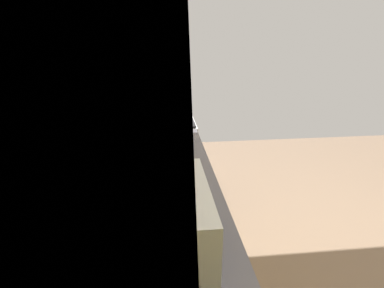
# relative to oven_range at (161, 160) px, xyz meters

# --- Properties ---
(ground_plane) EXTENTS (5.96, 5.96, 0.00)m
(ground_plane) POSITION_rel_oven_range_xyz_m (-1.28, -1.38, -0.46)
(ground_plane) COLOR brown
(wall_back) EXTENTS (3.85, 0.12, 2.82)m
(wall_back) POSITION_rel_oven_range_xyz_m (-1.28, 0.38, 0.95)
(wall_back) COLOR #E2CA7F
(wall_back) RESTS_ON ground_plane
(oven_range) EXTENTS (0.70, 0.65, 1.06)m
(oven_range) POSITION_rel_oven_range_xyz_m (0.00, 0.00, 0.00)
(oven_range) COLOR #B7BABF
(oven_range) RESTS_ON ground_plane
(microwave) EXTENTS (0.54, 0.40, 0.26)m
(microwave) POSITION_rel_oven_range_xyz_m (-1.85, 0.03, 0.56)
(microwave) COLOR #B7BABF
(microwave) RESTS_ON counter_run
(bowl) EXTENTS (0.17, 0.17, 0.07)m
(bowl) POSITION_rel_oven_range_xyz_m (-0.60, -0.05, 0.46)
(bowl) COLOR gold
(bowl) RESTS_ON counter_run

